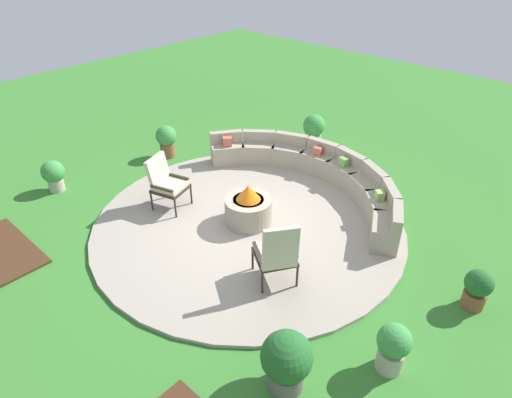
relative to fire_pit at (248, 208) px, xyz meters
The scene contains 12 objects.
ground_plane 0.36m from the fire_pit, ahead, with size 24.00×24.00×0.00m, color #387A2D.
patio_circle 0.33m from the fire_pit, ahead, with size 5.61×5.61×0.06m, color #9E9384.
fire_pit is the anchor object (origin of this frame).
curved_stone_bench 1.90m from the fire_pit, 86.13° to the left, with size 4.81×1.95×0.68m.
lounge_chair_front_left 1.65m from the fire_pit, 156.46° to the right, with size 0.74×0.70×1.02m.
lounge_chair_front_right 1.66m from the fire_pit, 32.00° to the right, with size 0.80×0.81×1.10m.
potted_plant_0 3.69m from the fire_pit, 107.84° to the left, with size 0.53×0.53×0.78m.
potted_plant_1 3.55m from the fire_pit, 17.38° to the right, with size 0.42×0.42×0.70m.
potted_plant_2 3.35m from the fire_pit, 167.57° to the left, with size 0.47×0.47×0.76m.
potted_plant_3 4.14m from the fire_pit, 154.53° to the right, with size 0.46×0.46×0.66m.
potted_plant_4 3.83m from the fire_pit, 10.56° to the left, with size 0.40×0.40×0.64m.
potted_plant_5 3.34m from the fire_pit, 39.18° to the right, with size 0.62×0.62×0.82m.
Camera 1 is at (4.57, -4.80, 4.74)m, focal length 31.18 mm.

